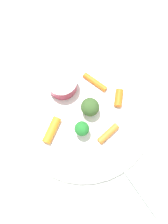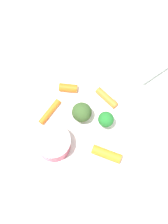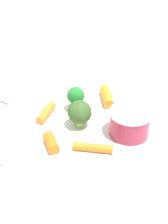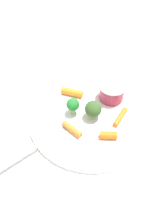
% 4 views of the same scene
% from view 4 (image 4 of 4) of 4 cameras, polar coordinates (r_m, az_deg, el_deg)
% --- Properties ---
extents(ground_plane, '(2.40, 2.40, 0.00)m').
position_cam_4_polar(ground_plane, '(0.46, 2.11, -1.11)').
color(ground_plane, white).
extents(plate, '(0.29, 0.29, 0.01)m').
position_cam_4_polar(plate, '(0.46, 2.13, -0.63)').
color(plate, white).
rests_on(plate, ground_plane).
extents(sauce_cup, '(0.06, 0.06, 0.04)m').
position_cam_4_polar(sauce_cup, '(0.48, 8.06, 5.78)').
color(sauce_cup, '#9E2C43').
rests_on(sauce_cup, plate).
extents(broccoli_floret_0, '(0.04, 0.04, 0.04)m').
position_cam_4_polar(broccoli_floret_0, '(0.43, 2.74, 0.83)').
color(broccoli_floret_0, '#8FC666').
rests_on(broccoli_floret_0, plate).
extents(broccoli_floret_1, '(0.03, 0.03, 0.04)m').
position_cam_4_polar(broccoli_floret_1, '(0.44, -3.25, 2.05)').
color(broccoli_floret_1, '#91B56C').
rests_on(broccoli_floret_1, plate).
extents(carrot_stick_0, '(0.04, 0.05, 0.01)m').
position_cam_4_polar(carrot_stick_0, '(0.42, -3.51, -5.00)').
color(carrot_stick_0, orange).
rests_on(carrot_stick_0, plate).
extents(carrot_stick_1, '(0.06, 0.04, 0.02)m').
position_cam_4_polar(carrot_stick_1, '(0.49, -3.44, 5.73)').
color(carrot_stick_1, orange).
rests_on(carrot_stick_1, plate).
extents(carrot_stick_2, '(0.05, 0.05, 0.01)m').
position_cam_4_polar(carrot_stick_2, '(0.45, 10.52, -1.37)').
color(carrot_stick_2, orange).
rests_on(carrot_stick_2, plate).
extents(carrot_stick_3, '(0.04, 0.03, 0.02)m').
position_cam_4_polar(carrot_stick_3, '(0.41, 7.12, -6.70)').
color(carrot_stick_3, orange).
rests_on(carrot_stick_3, plate).
extents(fork, '(0.15, 0.08, 0.00)m').
position_cam_4_polar(fork, '(0.41, -15.20, -10.67)').
color(fork, '#B4BEBC').
rests_on(fork, plate).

